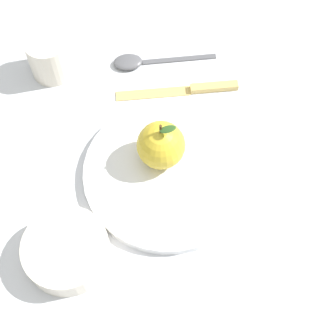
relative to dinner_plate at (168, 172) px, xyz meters
The scene contains 7 objects.
ground_plane 0.02m from the dinner_plate, 88.46° to the left, with size 2.40×2.40×0.00m, color silver.
dinner_plate is the anchor object (origin of this frame).
apple 0.05m from the dinner_plate, 137.78° to the left, with size 0.07×0.07×0.09m.
side_bowl 0.18m from the dinner_plate, 121.82° to the right, with size 0.12×0.12×0.04m.
cup 0.27m from the dinner_plate, 149.89° to the left, with size 0.07×0.07×0.07m.
knife 0.16m from the dinner_plate, 93.22° to the left, with size 0.19×0.09×0.01m.
spoon 0.21m from the dinner_plate, 118.41° to the left, with size 0.17×0.08×0.01m.
Camera 1 is at (0.09, -0.35, 0.67)m, focal length 54.48 mm.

